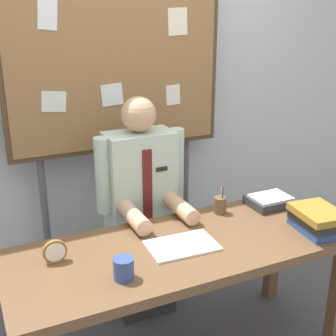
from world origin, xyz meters
TOP-DOWN VIEW (x-y plane):
  - back_wall at (0.00, 1.11)m, footprint 6.40×0.08m
  - desk at (0.00, 0.00)m, footprint 1.74×0.68m
  - person at (0.00, 0.54)m, footprint 0.55×0.56m
  - bulletin_board at (-0.00, 0.91)m, footprint 1.39×0.09m
  - book_stack at (0.70, -0.17)m, footprint 0.24×0.30m
  - open_notebook at (-0.01, -0.02)m, footprint 0.35×0.24m
  - desk_clock at (-0.60, 0.10)m, footprint 0.11×0.04m
  - coffee_mug at (-0.36, -0.16)m, footprint 0.09×0.09m
  - pen_holder at (0.36, 0.24)m, footprint 0.07×0.07m
  - paper_tray at (0.69, 0.20)m, footprint 0.26×0.20m

SIDE VIEW (x-z plane):
  - desk at x=0.00m, z-range 0.27..1.00m
  - person at x=0.00m, z-range -0.05..1.32m
  - open_notebook at x=-0.01m, z-range 0.72..0.74m
  - paper_tray at x=0.69m, z-range 0.72..0.78m
  - coffee_mug at x=-0.36m, z-range 0.72..0.82m
  - pen_holder at x=0.36m, z-range 0.69..0.85m
  - desk_clock at x=-0.60m, z-range 0.72..0.83m
  - book_stack at x=0.70m, z-range 0.73..0.86m
  - back_wall at x=0.00m, z-range 0.00..2.70m
  - bulletin_board at x=0.00m, z-range 0.46..2.58m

